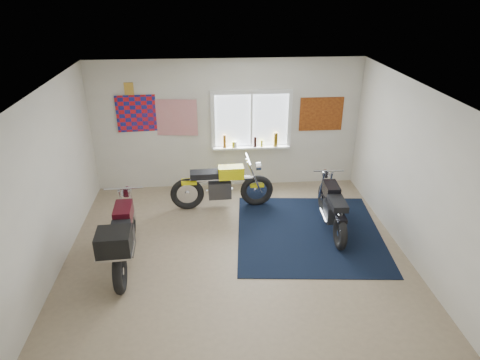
{
  "coord_description": "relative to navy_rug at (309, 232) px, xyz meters",
  "views": [
    {
      "loc": [
        -0.4,
        -5.92,
        4.1
      ],
      "look_at": [
        0.1,
        0.4,
        1.09
      ],
      "focal_mm": 32.0,
      "sensor_mm": 36.0,
      "label": 1
    }
  ],
  "objects": [
    {
      "name": "triumph_poster",
      "position": [
        0.62,
        2.06,
        1.54
      ],
      "size": [
        0.9,
        0.03,
        0.7
      ],
      "primitive_type": "cube",
      "color": "#A54C14",
      "rests_on": "room_shell"
    },
    {
      "name": "room_shell",
      "position": [
        -1.33,
        -0.42,
        1.63
      ],
      "size": [
        5.5,
        5.5,
        5.5
      ],
      "color": "white",
      "rests_on": "ground"
    },
    {
      "name": "black_chrome_bike",
      "position": [
        0.42,
        0.14,
        0.41
      ],
      "size": [
        0.56,
        1.84,
        0.94
      ],
      "rotation": [
        0.0,
        0.0,
        1.53
      ],
      "color": "black",
      "rests_on": "navy_rug"
    },
    {
      "name": "yellow_triumph",
      "position": [
        -1.5,
        1.08,
        0.44
      ],
      "size": [
        2.01,
        0.6,
        1.01
      ],
      "rotation": [
        0.0,
        0.0,
        0.04
      ],
      "color": "black",
      "rests_on": "ground"
    },
    {
      "name": "flag_display",
      "position": [
        -3.23,
        2.06,
        2.14
      ],
      "size": [
        1.6,
        0.1,
        1.17
      ],
      "color": "red",
      "rests_on": "room_shell"
    },
    {
      "name": "maroon_tourer",
      "position": [
        -3.07,
        -0.75,
        0.54
      ],
      "size": [
        0.63,
        2.08,
        1.05
      ],
      "rotation": [
        0.0,
        0.0,
        1.62
      ],
      "color": "black",
      "rests_on": "ground"
    },
    {
      "name": "oil_bottles",
      "position": [
        -0.78,
        1.98,
        1.02
      ],
      "size": [
        1.15,
        0.09,
        0.3
      ],
      "color": "#8F5214",
      "rests_on": "window_assembly"
    },
    {
      "name": "window_assembly",
      "position": [
        -0.83,
        2.05,
        1.36
      ],
      "size": [
        1.66,
        0.17,
        1.26
      ],
      "color": "white",
      "rests_on": "room_shell"
    },
    {
      "name": "navy_rug",
      "position": [
        0.0,
        0.0,
        0.0
      ],
      "size": [
        2.73,
        2.82,
        0.01
      ],
      "primitive_type": "cube",
      "rotation": [
        0.0,
        0.0,
        -0.09
      ],
      "color": "black",
      "rests_on": "ground"
    },
    {
      "name": "ground",
      "position": [
        -1.33,
        -0.42,
        -0.01
      ],
      "size": [
        5.5,
        5.5,
        0.0
      ],
      "primitive_type": "plane",
      "color": "#9E896B",
      "rests_on": "ground"
    }
  ]
}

